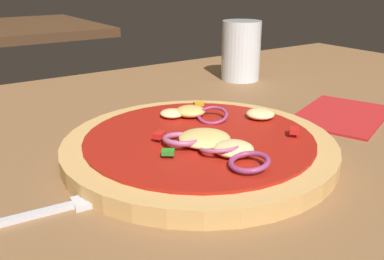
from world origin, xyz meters
The scene contains 5 objects.
dining_table centered at (0.00, 0.00, 0.02)m, with size 1.41×0.81×0.03m.
pizza centered at (0.01, -0.03, 0.04)m, with size 0.28×0.28×0.03m.
fork centered at (-0.17, -0.05, 0.03)m, with size 0.17×0.03×0.01m.
beer_glass centered at (0.25, 0.21, 0.08)m, with size 0.07×0.07×0.10m.
napkin centered at (0.23, -0.03, 0.03)m, with size 0.18×0.15×0.00m.
Camera 1 is at (-0.23, -0.36, 0.21)m, focal length 39.23 mm.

